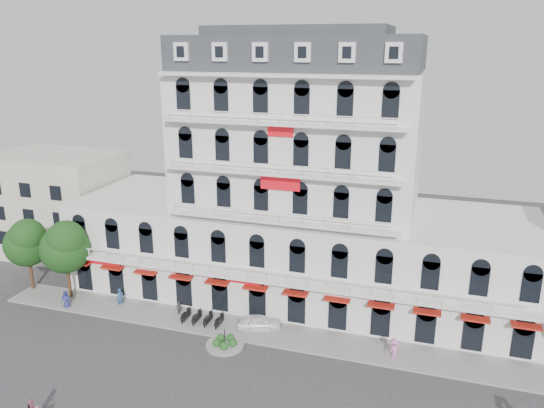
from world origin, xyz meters
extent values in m
plane|color=#38383A|center=(0.00, 0.00, 0.00)|extent=(120.00, 120.00, 0.00)
cube|color=gray|center=(0.00, 9.00, 0.08)|extent=(53.00, 4.00, 0.16)
cube|color=silver|center=(0.00, 18.00, 4.50)|extent=(45.00, 14.00, 9.00)
cube|color=silver|center=(0.00, 18.00, 15.50)|extent=(22.00, 12.00, 13.00)
cube|color=#2D3035|center=(0.00, 18.00, 23.50)|extent=(21.56, 11.76, 3.00)
cube|color=#2D3035|center=(0.00, 18.00, 25.40)|extent=(15.84, 8.64, 0.80)
cube|color=red|center=(0.00, 10.50, 3.50)|extent=(40.50, 1.00, 0.15)
cube|color=red|center=(0.00, 11.88, 13.00)|extent=(3.50, 0.10, 1.40)
cube|color=beige|center=(-30.00, 20.00, 6.00)|extent=(14.00, 10.00, 12.00)
cylinder|color=gray|center=(-3.00, 6.00, 0.12)|extent=(3.20, 3.20, 0.24)
cylinder|color=black|center=(-3.00, 6.00, 0.90)|extent=(0.08, 0.08, 1.40)
sphere|color=#21531B|center=(-2.30, 6.00, 0.45)|extent=(0.70, 0.70, 0.70)
sphere|color=#21531B|center=(-2.78, 6.66, 0.45)|extent=(0.70, 0.70, 0.70)
sphere|color=#21531B|center=(-3.56, 6.42, 0.45)|extent=(0.70, 0.70, 0.70)
sphere|color=#21531B|center=(-3.57, 5.60, 0.45)|extent=(0.70, 0.70, 0.70)
sphere|color=#21531B|center=(-2.80, 5.33, 0.45)|extent=(0.70, 0.70, 0.70)
cylinder|color=#382314|center=(-26.00, 10.00, 1.76)|extent=(0.36, 0.36, 3.52)
sphere|color=#113613|center=(-26.00, 10.00, 4.96)|extent=(4.48, 4.48, 4.48)
sphere|color=#113613|center=(-25.50, 9.70, 6.00)|extent=(3.52, 3.52, 3.52)
sphere|color=#113613|center=(-26.40, 10.30, 5.60)|extent=(3.20, 3.20, 3.20)
cylinder|color=#382314|center=(-21.00, 9.50, 1.87)|extent=(0.36, 0.36, 3.74)
sphere|color=#113613|center=(-21.00, 9.50, 5.27)|extent=(4.76, 4.76, 4.76)
sphere|color=#113613|center=(-20.50, 9.20, 6.38)|extent=(3.74, 3.74, 3.74)
sphere|color=#113613|center=(-21.40, 9.80, 5.95)|extent=(3.40, 3.40, 3.40)
imported|color=white|center=(-1.15, 9.50, 0.68)|extent=(4.27, 2.80, 1.35)
imported|color=navy|center=(-20.00, 7.62, 0.92)|extent=(1.06, 0.93, 1.83)
imported|color=#4E4E55|center=(-9.00, 9.50, 0.76)|extent=(0.96, 0.68, 1.52)
imported|color=pink|center=(10.62, 8.29, 0.94)|extent=(1.35, 1.34, 1.87)
imported|color=navy|center=(-15.29, 9.50, 0.93)|extent=(0.81, 0.74, 1.86)
camera|label=1|loc=(12.55, -29.96, 24.29)|focal=35.00mm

